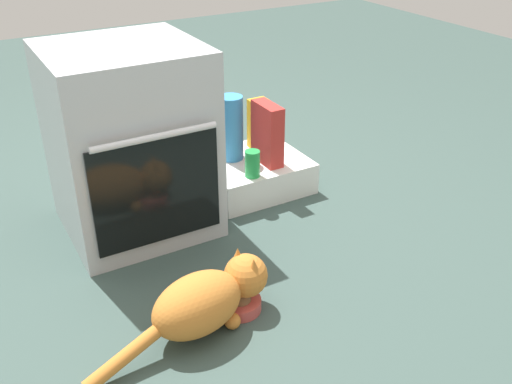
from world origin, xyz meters
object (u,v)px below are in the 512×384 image
Objects in this scene: food_bowl at (240,303)px; soda_can at (252,164)px; cereal_box at (267,134)px; juice_carton at (258,123)px; oven at (130,142)px; cat at (207,299)px; water_bottle at (231,128)px; pantry_cabinet at (253,173)px.

soda_can is (0.39, 0.60, 0.18)m from food_bowl.
cereal_box is at bearing 35.50° from soda_can.
juice_carton reaches higher than food_bowl.
oven is at bearing -166.88° from juice_carton.
water_bottle is at bearing 46.46° from cat.
cereal_box is 2.33× the size of soda_can.
pantry_cabinet is 0.24m from juice_carton.
food_bowl is 0.61× the size of juice_carton.
oven is 1.14× the size of cat.
cat is at bearing -128.33° from juice_carton.
water_bottle reaches higher than soda_can.
cat reaches higher than food_bowl.
cat is at bearing -91.86° from oven.
cat is 2.23× the size of water_bottle.
cereal_box is at bearing 53.14° from food_bowl.
cereal_box is (0.63, -0.01, -0.09)m from oven.
food_bowl is 0.16m from cat.
water_bottle is (0.53, 0.83, 0.18)m from cat.
food_bowl is at bearing -126.86° from cereal_box.
juice_carton is (0.68, 0.16, -0.11)m from oven.
pantry_cabinet is (0.58, 0.05, -0.31)m from oven.
food_bowl is at bearing -122.98° from soda_can.
cereal_box reaches higher than food_bowl.
pantry_cabinet is at bearing 126.88° from cereal_box.
pantry_cabinet is 3.92× the size of soda_can.
oven is 0.63m from cereal_box.
water_bottle reaches higher than food_bowl.
cereal_box is 1.17× the size of juice_carton.
pantry_cabinet reaches higher than food_bowl.
cereal_box is 0.18m from soda_can.
soda_can is at bearing -124.42° from juice_carton.
food_bowl is 1.23× the size of soda_can.
oven reaches higher than juice_carton.
soda_can is at bearing 57.02° from food_bowl.
cereal_box is at bearing -44.16° from water_bottle.
water_bottle is (0.40, 0.81, 0.27)m from food_bowl.
water_bottle is 0.23m from soda_can.
pantry_cabinet is at bearing -37.50° from water_bottle.
cat is at bearing -122.37° from water_bottle.
juice_carton is at bearing 56.58° from food_bowl.
oven is 0.79m from food_bowl.
cat is 1.00m from water_bottle.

